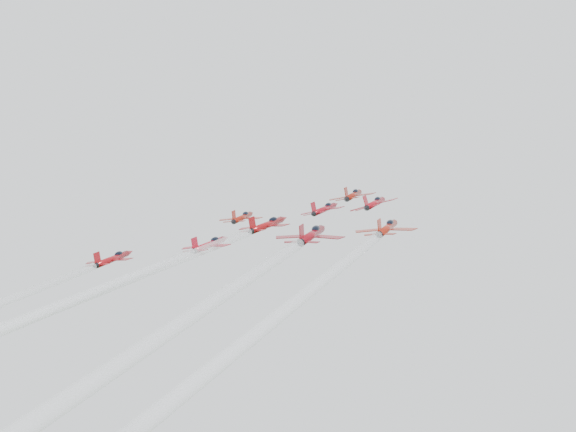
% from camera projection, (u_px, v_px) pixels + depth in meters
% --- Properties ---
extents(jet_lead, '(10.08, 13.27, 7.21)m').
position_uv_depth(jet_lead, '(354.00, 195.00, 166.14)').
color(jet_lead, maroon).
extents(jet_row2_left, '(9.12, 12.00, 6.52)m').
position_uv_depth(jet_row2_left, '(243.00, 217.00, 160.02)').
color(jet_row2_left, '#9F1D0F').
extents(jet_row2_center, '(8.91, 11.73, 6.37)m').
position_uv_depth(jet_row2_center, '(325.00, 209.00, 149.90)').
color(jet_row2_center, '#A20F1C').
extents(jet_row2_right, '(9.31, 12.26, 6.66)m').
position_uv_depth(jet_row2_right, '(375.00, 203.00, 145.22)').
color(jet_row2_right, '#AB101B').
extents(jet_center, '(9.97, 97.79, 48.12)m').
position_uv_depth(jet_center, '(118.00, 295.00, 96.39)').
color(jet_center, maroon).
extents(jet_rear_left, '(8.68, 85.13, 41.89)m').
position_uv_depth(jet_rear_left, '(44.00, 319.00, 89.23)').
color(jet_rear_left, '#B11021').
extents(jet_rear_right, '(10.59, 103.85, 51.10)m').
position_uv_depth(jet_rear_right, '(128.00, 342.00, 71.69)').
color(jet_rear_right, maroon).
extents(jet_rear_farright, '(8.91, 87.41, 43.02)m').
position_uv_depth(jet_rear_farright, '(276.00, 313.00, 73.02)').
color(jet_rear_farright, '#A41F0F').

